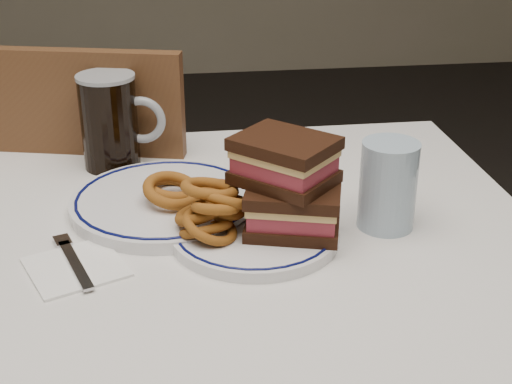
{
  "coord_description": "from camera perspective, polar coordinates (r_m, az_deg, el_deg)",
  "views": [
    {
      "loc": [
        0.09,
        -0.89,
        1.24
      ],
      "look_at": [
        0.21,
        0.01,
        0.81
      ],
      "focal_mm": 50.0,
      "sensor_mm": 36.0,
      "label": 1
    }
  ],
  "objects": [
    {
      "name": "beer_mug",
      "position": [
        1.25,
        -11.51,
        5.61
      ],
      "size": [
        0.15,
        0.1,
        0.16
      ],
      "color": "black",
      "rests_on": "dining_table"
    },
    {
      "name": "napkin_fork",
      "position": [
        0.98,
        -14.27,
        -5.73
      ],
      "size": [
        0.15,
        0.16,
        0.01
      ],
      "color": "white",
      "rests_on": "dining_table"
    },
    {
      "name": "ketchup_ramekin",
      "position": [
        1.07,
        -3.07,
        -0.1
      ],
      "size": [
        0.05,
        0.05,
        0.03
      ],
      "color": "silver",
      "rests_on": "main_plate"
    },
    {
      "name": "reuben_sandwich",
      "position": [
        0.98,
        2.65,
        0.59
      ],
      "size": [
        0.17,
        0.16,
        0.13
      ],
      "color": "black",
      "rests_on": "main_plate"
    },
    {
      "name": "far_plate",
      "position": [
        1.1,
        -7.25,
        -0.76
      ],
      "size": [
        0.29,
        0.29,
        0.02
      ],
      "color": "white",
      "rests_on": "dining_table"
    },
    {
      "name": "onion_rings_main",
      "position": [
        0.99,
        -3.55,
        -1.36
      ],
      "size": [
        0.11,
        0.11,
        0.1
      ],
      "color": "brown",
      "rests_on": "main_plate"
    },
    {
      "name": "onion_rings_far",
      "position": [
        1.09,
        -6.74,
        0.22
      ],
      "size": [
        0.09,
        0.12,
        0.05
      ],
      "color": "brown",
      "rests_on": "far_plate"
    },
    {
      "name": "dining_table",
      "position": [
        1.08,
        -11.2,
        -8.91
      ],
      "size": [
        1.27,
        0.87,
        0.75
      ],
      "color": "silver",
      "rests_on": "floor"
    },
    {
      "name": "main_plate",
      "position": [
        1.01,
        -0.1,
        -3.28
      ],
      "size": [
        0.24,
        0.24,
        0.02
      ],
      "color": "white",
      "rests_on": "dining_table"
    },
    {
      "name": "water_glass",
      "position": [
        1.04,
        10.51,
        0.53
      ],
      "size": [
        0.08,
        0.08,
        0.13
      ],
      "primitive_type": "cylinder",
      "color": "#9EB7CC",
      "rests_on": "dining_table"
    },
    {
      "name": "chair_far",
      "position": [
        1.56,
        -12.27,
        -3.3
      ],
      "size": [
        0.53,
        0.53,
        0.94
      ],
      "color": "#472616",
      "rests_on": "floor"
    }
  ]
}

